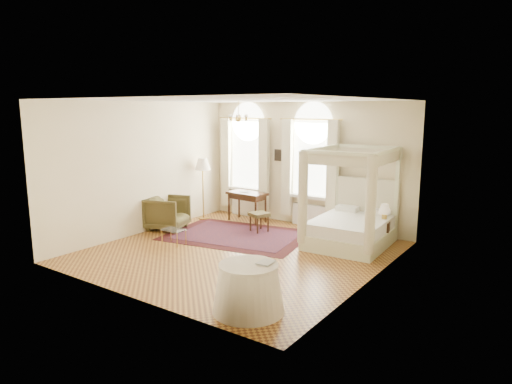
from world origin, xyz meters
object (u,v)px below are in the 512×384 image
Objects in this scene: nightstand at (381,233)px; armchair at (168,213)px; coffee_table at (174,231)px; canopy_bed at (350,224)px; writing_desk at (247,197)px; stool at (259,216)px; floor_lamp at (203,167)px; side_table at (248,288)px.

nightstand is 5.39m from armchair.
nightstand reaches higher than coffee_table.
canopy_bed is 1.98× the size of writing_desk.
armchair reaches higher than coffee_table.
coffee_table is at bearing -115.62° from stool.
armchair is 1.76m from floor_lamp.
canopy_bed is 4.18m from side_table.
stool is at bearing -167.53° from nightstand.
floor_lamp is (-1.21, -0.47, 0.79)m from writing_desk.
writing_desk is (-3.29, 0.48, 0.19)m from canopy_bed.
writing_desk is at bearing 21.10° from floor_lamp.
canopy_bed is 2.34× the size of armchair.
writing_desk is 2.02× the size of stool.
writing_desk is at bearing 179.23° from nightstand.
nightstand is 0.49× the size of writing_desk.
coffee_table is (-3.95, -2.72, 0.05)m from nightstand.
coffee_table is (-0.99, -2.06, -0.09)m from stool.
coffee_table is at bearing 151.71° from side_table.
floor_lamp is (-1.12, 2.31, 1.16)m from coffee_table.
armchair is 1.74× the size of coffee_table.
writing_desk is at bearing -51.98° from armchair.
canopy_bed is at bearing 5.42° from stool.
stool is 0.32× the size of floor_lamp.
writing_desk is 1.18m from stool.
writing_desk is at bearing 126.26° from side_table.
canopy_bed reaches higher than armchair.
nightstand is at bearing 12.47° from stool.
stool is 0.50× the size of side_table.
nightstand is at bearing -89.41° from armchair.
canopy_bed is at bearing 34.14° from coffee_table.
nightstand is 4.80m from coffee_table.
armchair is at bearing -151.06° from stool.
canopy_bed is at bearing -8.31° from writing_desk.
side_table is at bearing -88.26° from canopy_bed.
armchair reaches higher than stool.
writing_desk reaches higher than side_table.
canopy_bed reaches higher than coffee_table.
canopy_bed is 4.02× the size of nightstand.
floor_lamp reaches higher than side_table.
armchair reaches higher than nightstand.
side_table is (2.52, -3.95, -0.04)m from stool.
armchair is (-5.07, -1.82, 0.16)m from nightstand.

